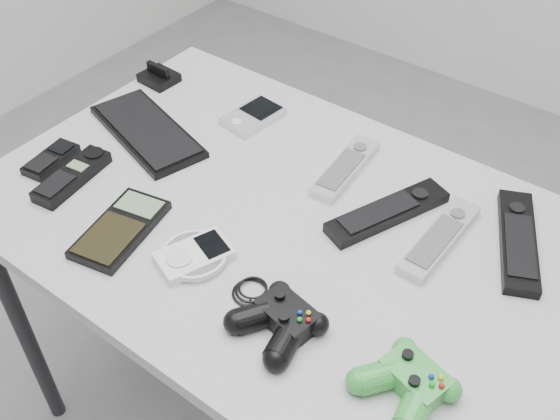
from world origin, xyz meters
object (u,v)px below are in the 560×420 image
Objects in this scene: pda_keyboard at (147,131)px; remote_black_b at (518,240)px; mp3_player at (194,255)px; cordless_handset at (72,176)px; pda at (253,115)px; mobile_phone at (51,159)px; remote_silver_a at (346,167)px; controller_green at (409,382)px; controller_black at (281,319)px; remote_black_a at (388,211)px; calculator at (120,229)px; remote_silver_b at (440,238)px; desk at (286,246)px.

remote_black_b reaches higher than pda_keyboard.
mp3_player reaches higher than pda_keyboard.
mp3_player is at bearing -10.16° from cordless_handset.
mobile_phone is (-0.21, -0.33, -0.00)m from pda.
pda is 0.39m from mp3_player.
remote_silver_a reaches higher than pda.
pda_keyboard is at bearing 166.90° from remote_black_b.
pda is 0.92× the size of controller_green.
controller_black is (0.49, -0.04, 0.01)m from cordless_handset.
mobile_phone is 0.83× the size of controller_green.
remote_black_a is 0.62m from mobile_phone.
remote_black_b is at bearing 102.68° from controller_green.
pda reaches higher than calculator.
remote_silver_a is 0.23m from remote_silver_b.
controller_green reaches higher than remote_silver_b.
desk is 9.84× the size of mobile_phone.
remote_silver_a is 0.37m from controller_black.
remote_black_a is at bearing 173.81° from remote_black_b.
pda_keyboard is 0.50m from remote_black_a.
pda is 0.66m from controller_green.
controller_green is (0.31, -0.34, 0.01)m from remote_silver_a.
remote_silver_b is at bearing -20.72° from remote_silver_a.
mp3_player is 0.19m from controller_black.
controller_black is at bearing -11.32° from calculator.
mobile_phone is (-0.77, -0.32, -0.00)m from remote_black_b.
remote_black_b is at bearing 28.25° from desk.
remote_black_b is at bearing 22.67° from calculator.
desk is 0.40m from cordless_handset.
pda_keyboard is 0.60m from remote_silver_b.
controller_green is at bearing -10.54° from mobile_phone.
remote_black_b is at bearing 28.25° from pda_keyboard.
remote_black_a is at bearing 179.34° from remote_silver_b.
desk is at bearing 13.96° from cordless_handset.
controller_black is at bearing 13.35° from mp3_player.
remote_black_b is 0.52m from mp3_player.
controller_green reaches higher than desk.
controller_green is at bearing -33.27° from remote_black_a.
calculator is (-0.33, -0.30, -0.00)m from remote_black_a.
pda is 0.56m from remote_black_b.
controller_black is at bearing -40.64° from pda.
remote_black_a is at bearing 99.64° from controller_black.
controller_black is 1.59× the size of controller_green.
cordless_handset is (-0.50, -0.26, 0.00)m from remote_black_a.
mp3_player is at bearing -166.24° from controller_green.
remote_silver_a is (0.37, 0.14, 0.00)m from pda_keyboard.
controller_black and controller_green have the same top height.
mp3_player reaches higher than desk.
mobile_phone is 0.07m from cordless_handset.
remote_black_b reaches higher than remote_silver_b.
calculator is (0.24, -0.05, -0.00)m from mobile_phone.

